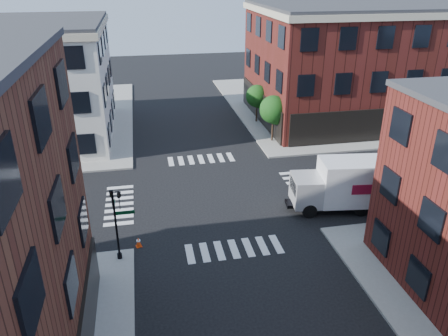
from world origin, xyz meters
name	(u,v)px	position (x,y,z in m)	size (l,w,h in m)	color
ground	(214,196)	(0.00, 0.00, 0.00)	(120.00, 120.00, 0.00)	black
sidewalk_ne	(349,103)	(21.00, 21.00, 0.07)	(30.00, 30.00, 0.15)	gray
building_ne	(372,64)	(20.50, 16.00, 6.00)	(25.00, 16.00, 12.00)	#481712
tree_near	(274,111)	(7.56, 9.98, 3.16)	(2.69, 2.69, 4.49)	black
tree_far	(258,97)	(7.56, 15.98, 2.87)	(2.43, 2.43, 4.07)	black
signal_pole	(117,217)	(-6.72, -6.68, 2.86)	(1.29, 1.24, 4.60)	black
box_truck	(351,184)	(9.09, -3.64, 1.91)	(8.28, 3.38, 3.66)	silver
traffic_cone	(138,242)	(-5.70, -5.61, 0.31)	(0.43, 0.43, 0.65)	#EC3D0A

